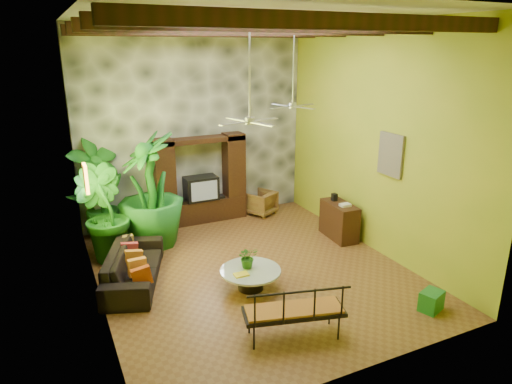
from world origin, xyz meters
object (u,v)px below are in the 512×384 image
ceiling_fan_back (293,96)px  green_bin (431,301)px  iron_bench (296,310)px  wicker_armchair (261,203)px  coffee_table (251,276)px  sofa (134,266)px  tall_plant_b (102,214)px  tall_plant_c (150,190)px  side_console (339,221)px  entertainment_center (201,186)px  tall_plant_a (99,189)px  ceiling_fan_front (250,109)px

ceiling_fan_back → green_bin: (0.63, -3.96, -3.22)m
iron_bench → green_bin: bearing=8.0°
wicker_armchair → coffee_table: bearing=33.1°
sofa → tall_plant_b: (-0.35, 1.28, 0.71)m
tall_plant_b → iron_bench: bearing=-61.8°
tall_plant_c → side_console: size_ratio=2.44×
ceiling_fan_back → coffee_table: size_ratio=1.60×
tall_plant_c → iron_bench: size_ratio=1.58×
coffee_table → side_console: side_console is taller
tall_plant_b → tall_plant_c: tall_plant_c is taller
entertainment_center → sofa: bearing=-131.6°
tall_plant_a → tall_plant_c: tall_plant_c is taller
wicker_armchair → green_bin: wicker_armchair is taller
coffee_table → green_bin: coffee_table is taller
ceiling_fan_back → iron_bench: ceiling_fan_back is taller
iron_bench → coffee_table: bearing=104.1°
ceiling_fan_back → tall_plant_c: (-3.12, 0.99, -2.07)m
sofa → green_bin: sofa is taller
coffee_table → side_console: size_ratio=1.07×
entertainment_center → tall_plant_b: entertainment_center is taller
entertainment_center → iron_bench: entertainment_center is taller
tall_plant_a → sofa: bearing=-84.5°
tall_plant_c → green_bin: 6.32m
tall_plant_a → iron_bench: (2.19, -5.53, -0.72)m
coffee_table → iron_bench: (-0.02, -1.75, 0.28)m
ceiling_fan_back → tall_plant_b: ceiling_fan_back is taller
sofa → side_console: size_ratio=2.14×
wicker_armchair → green_bin: 5.72m
ceiling_fan_back → wicker_armchair: size_ratio=2.58×
ceiling_fan_back → tall_plant_b: size_ratio=0.88×
entertainment_center → tall_plant_b: (-2.65, -1.30, 0.09)m
tall_plant_b → side_console: tall_plant_b is taller
ceiling_fan_front → iron_bench: 3.53m
wicker_armchair → green_bin: size_ratio=1.75×
tall_plant_c → entertainment_center: bearing=31.9°
tall_plant_b → coffee_table: bearing=-47.5°
sofa → iron_bench: (1.95, -3.00, 0.19)m
coffee_table → ceiling_fan_front: bearing=65.7°
entertainment_center → tall_plant_a: 2.56m
sofa → green_bin: (4.53, -3.31, -0.16)m
tall_plant_c → tall_plant_a: bearing=138.8°
ceiling_fan_back → tall_plant_a: bearing=155.6°
entertainment_center → tall_plant_a: bearing=-178.8°
tall_plant_a → side_console: (5.19, -2.45, -0.81)m
tall_plant_b → iron_bench: tall_plant_b is taller
wicker_armchair → coffee_table: 4.14m
ceiling_fan_front → green_bin: (2.43, -2.36, -3.22)m
iron_bench → entertainment_center: bearing=101.2°
ceiling_fan_front → tall_plant_c: ceiling_fan_front is taller
tall_plant_b → entertainment_center: bearing=26.2°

